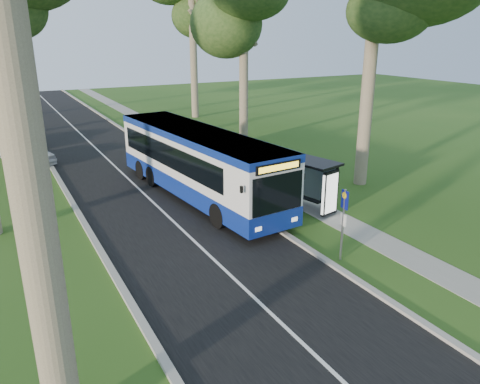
% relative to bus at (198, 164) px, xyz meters
% --- Properties ---
extents(ground, '(120.00, 120.00, 0.00)m').
position_rel_bus_xyz_m(ground, '(1.20, -8.13, -1.75)').
color(ground, '#2A5219').
rests_on(ground, ground).
extents(road, '(7.00, 100.00, 0.02)m').
position_rel_bus_xyz_m(road, '(-2.30, 1.87, -1.74)').
color(road, black).
rests_on(road, ground).
extents(kerb_east, '(0.25, 100.00, 0.12)m').
position_rel_bus_xyz_m(kerb_east, '(1.20, 1.87, -1.69)').
color(kerb_east, '#9E9B93').
rests_on(kerb_east, ground).
extents(kerb_west, '(0.25, 100.00, 0.12)m').
position_rel_bus_xyz_m(kerb_west, '(-5.80, 1.87, -1.69)').
color(kerb_west, '#9E9B93').
rests_on(kerb_west, ground).
extents(centre_line, '(0.12, 100.00, 0.00)m').
position_rel_bus_xyz_m(centre_line, '(-2.30, 1.87, -1.73)').
color(centre_line, white).
rests_on(centre_line, road).
extents(footpath, '(1.50, 100.00, 0.02)m').
position_rel_bus_xyz_m(footpath, '(4.20, 1.87, -1.74)').
color(footpath, gray).
rests_on(footpath, ground).
extents(bus, '(3.84, 12.94, 3.38)m').
position_rel_bus_xyz_m(bus, '(0.00, 0.00, 0.00)').
color(bus, white).
rests_on(bus, ground).
extents(bus_stop_sign, '(0.10, 0.38, 2.71)m').
position_rel_bus_xyz_m(bus_stop_sign, '(1.78, -8.77, -0.07)').
color(bus_stop_sign, gray).
rests_on(bus_stop_sign, ground).
extents(bus_shelter, '(2.10, 3.05, 2.39)m').
position_rel_bus_xyz_m(bus_shelter, '(3.90, -4.39, -0.07)').
color(bus_shelter, black).
rests_on(bus_shelter, ground).
extents(litter_bin, '(0.56, 0.56, 0.98)m').
position_rel_bus_xyz_m(litter_bin, '(2.50, -2.87, -1.26)').
color(litter_bin, black).
rests_on(litter_bin, ground).
extents(car_white, '(3.45, 4.73, 1.50)m').
position_rel_bus_xyz_m(car_white, '(-6.96, 10.94, -1.00)').
color(car_white, white).
rests_on(car_white, ground).
extents(car_silver, '(2.99, 4.95, 1.54)m').
position_rel_bus_xyz_m(car_silver, '(-7.51, 16.23, -0.98)').
color(car_silver, '#B2B5BA').
rests_on(car_silver, ground).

